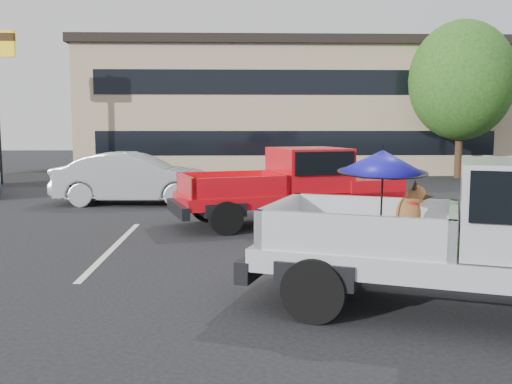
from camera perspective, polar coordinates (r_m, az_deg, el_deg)
ground at (r=8.96m, az=2.44°, el=-8.13°), size 90.00×90.00×0.00m
stripe_left at (r=11.13m, az=-14.02°, el=-5.38°), size 0.12×5.00×0.01m
stripe_right at (r=11.48m, az=16.85°, el=-5.10°), size 0.12×5.00×0.01m
motel_building at (r=29.76m, az=3.33°, el=8.42°), size 20.40×8.40×6.30m
tree_right at (r=26.53m, az=19.86°, el=10.43°), size 4.46×4.46×6.78m
tree_back at (r=33.38m, az=9.83°, el=10.22°), size 4.68×4.68×7.11m
red_pickup at (r=13.39m, az=4.66°, el=0.98°), size 5.67×3.30×1.77m
silver_sedan at (r=17.01m, az=-12.02°, el=1.35°), size 4.65×1.82×1.51m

